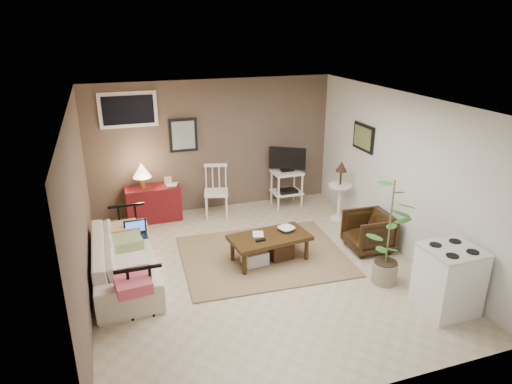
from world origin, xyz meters
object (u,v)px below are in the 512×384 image
object	(u,v)px
red_console	(153,200)
stove	(449,279)
side_table	(340,184)
armchair	(369,230)
potted_plant	(389,229)
coffee_table	(269,246)
sofa	(124,252)
spindle_chair	(216,192)
tv_stand	(287,176)

from	to	relation	value
red_console	stove	bearing A→B (deg)	-51.74
side_table	stove	distance (m)	2.89
armchair	potted_plant	distance (m)	1.07
coffee_table	sofa	world-z (taller)	sofa
spindle_chair	side_table	size ratio (longest dim) A/B	0.86
red_console	stove	world-z (taller)	red_console
spindle_chair	armchair	bearing A→B (deg)	-47.50
red_console	tv_stand	world-z (taller)	tv_stand
coffee_table	sofa	size ratio (longest dim) A/B	0.59
sofa	red_console	xyz separation A→B (m)	(0.60, 1.88, -0.03)
coffee_table	red_console	world-z (taller)	red_console
red_console	stove	xyz separation A→B (m)	(3.07, -3.89, 0.04)
coffee_table	spindle_chair	bearing A→B (deg)	99.06
coffee_table	stove	size ratio (longest dim) A/B	1.43
sofa	red_console	world-z (taller)	red_console
sofa	armchair	distance (m)	3.63
side_table	potted_plant	world-z (taller)	potted_plant
sofa	spindle_chair	xyz separation A→B (m)	(1.73, 1.74, 0.03)
coffee_table	potted_plant	world-z (taller)	potted_plant
tv_stand	sofa	bearing A→B (deg)	-150.73
armchair	tv_stand	bearing A→B (deg)	-162.92
potted_plant	coffee_table	bearing A→B (deg)	140.90
tv_stand	potted_plant	xyz separation A→B (m)	(0.22, -2.98, 0.18)
coffee_table	potted_plant	size ratio (longest dim) A/B	0.81
spindle_chair	potted_plant	bearing A→B (deg)	-61.84
spindle_chair	potted_plant	distance (m)	3.40
tv_stand	stove	bearing A→B (deg)	-81.41
tv_stand	potted_plant	bearing A→B (deg)	-85.87
red_console	side_table	xyz separation A→B (m)	(3.15, -1.01, 0.29)
coffee_table	armchair	distance (m)	1.59
red_console	stove	distance (m)	4.96
stove	coffee_table	bearing A→B (deg)	131.96
sofa	side_table	bearing A→B (deg)	-77.01
coffee_table	sofa	distance (m)	2.05
spindle_chair	stove	bearing A→B (deg)	-62.61
red_console	potted_plant	xyz separation A→B (m)	(2.72, -3.11, 0.42)
spindle_chair	side_table	bearing A→B (deg)	-23.43
side_table	stove	xyz separation A→B (m)	(-0.08, -2.88, -0.25)
coffee_table	side_table	size ratio (longest dim) A/B	1.12
sofa	red_console	distance (m)	1.97
coffee_table	sofa	bearing A→B (deg)	174.63
sofa	side_table	distance (m)	3.86
side_table	armchair	world-z (taller)	side_table
spindle_chair	tv_stand	world-z (taller)	tv_stand
spindle_chair	armchair	world-z (taller)	spindle_chair
armchair	red_console	bearing A→B (deg)	-123.04
spindle_chair	stove	size ratio (longest dim) A/B	1.10
armchair	stove	distance (m)	1.69
coffee_table	armchair	xyz separation A→B (m)	(1.59, -0.13, 0.09)
red_console	spindle_chair	xyz separation A→B (m)	(1.12, -0.14, 0.06)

